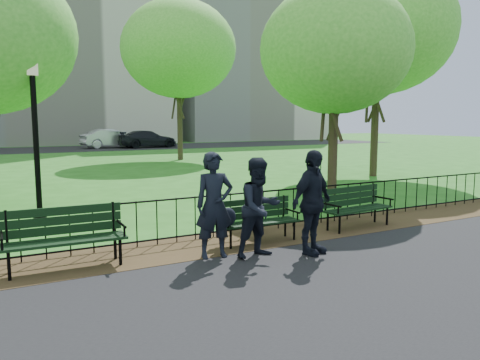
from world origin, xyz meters
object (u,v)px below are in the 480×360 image
park_bench_right_a (355,203)px  sedan_silver (110,138)px  park_bench_left_a (64,231)px  lamppost (35,133)px  tree_mid_e (378,30)px  person_left (214,205)px  person_right (312,202)px  sedan_dark (148,139)px  tree_far_e (179,49)px  tree_near_e (335,50)px  person_mid (260,208)px  park_bench_main (247,216)px

park_bench_right_a → sedan_silver: sedan_silver is taller
park_bench_left_a → lamppost: lamppost is taller
lamppost → tree_mid_e: size_ratio=0.44×
park_bench_right_a → person_left: person_left is taller
person_right → sedan_dark: 34.46m
park_bench_left_a → sedan_dark: sedan_dark is taller
tree_far_e → person_left: size_ratio=5.14×
park_bench_left_a → sedan_silver: 34.67m
lamppost → sedan_silver: lamppost is taller
tree_far_e → sedan_silver: (-0.80, 14.58, -5.80)m
tree_near_e → person_left: bearing=-144.5°
park_bench_left_a → person_right: 4.25m
person_mid → lamppost: bearing=115.0°
tree_near_e → person_right: tree_near_e is taller
tree_near_e → tree_mid_e: bearing=32.3°
park_bench_main → sedan_silver: 34.13m
tree_mid_e → park_bench_left_a: bearing=-152.9°
park_bench_main → park_bench_left_a: 3.36m
person_mid → sedan_dark: 34.39m
sedan_dark → person_right: bearing=163.8°
tree_mid_e → person_left: 14.66m
park_bench_left_a → person_right: person_right is taller
person_mid → person_right: bearing=-24.6°
sedan_dark → tree_far_e: bearing=167.3°
tree_mid_e → tree_far_e: tree_far_e is taller
park_bench_left_a → tree_far_e: size_ratio=0.20×
park_bench_left_a → tree_mid_e: (13.74, 7.04, 5.54)m
tree_far_e → person_left: tree_far_e is taller
park_bench_main → tree_far_e: size_ratio=0.18×
sedan_dark → tree_near_e: bearing=171.0°
person_mid → tree_far_e: bearing=65.6°
tree_far_e → person_mid: 21.74m
park_bench_left_a → person_mid: person_mid is taller
person_mid → person_right: (0.91, -0.30, 0.06)m
park_bench_main → tree_mid_e: (10.39, 7.18, 5.60)m
tree_mid_e → person_right: 13.81m
park_bench_main → person_left: person_left is taller
park_bench_right_a → tree_near_e: 6.33m
person_mid → sedan_silver: 35.01m
park_bench_main → tree_near_e: (5.54, 4.12, 4.06)m
park_bench_main → tree_mid_e: bearing=35.7°
tree_near_e → tree_mid_e: 5.94m
person_mid → park_bench_right_a: bearing=10.2°
park_bench_main → park_bench_right_a: (2.83, 0.08, 0.01)m
sedan_silver → person_left: bearing=161.1°
lamppost → tree_near_e: bearing=-0.3°
lamppost → tree_far_e: tree_far_e is taller
park_bench_left_a → person_left: (2.40, -0.65, 0.32)m
person_left → park_bench_left_a: bearing=173.4°
person_right → sedan_dark: bearing=57.4°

